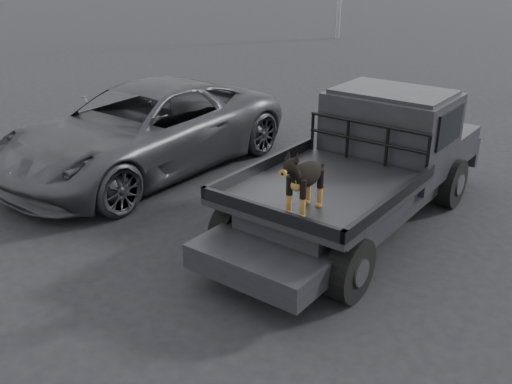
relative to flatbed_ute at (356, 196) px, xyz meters
The scene contains 6 objects.
ground 2.10m from the flatbed_ute, 112.69° to the right, with size 120.00×120.00×0.00m, color black.
flatbed_ute is the anchor object (origin of this frame).
ute_cab 1.31m from the flatbed_ute, 90.00° to the left, with size 1.72×1.30×0.88m, color black, non-canonical shape.
headache_rack 0.76m from the flatbed_ute, 90.00° to the left, with size 1.80×0.08×0.55m, color black, non-canonical shape.
dog 1.88m from the flatbed_ute, 83.71° to the right, with size 0.32×0.60×0.74m, color black, non-canonical shape.
parked_suv 4.07m from the flatbed_ute, behind, with size 2.51×5.45×1.51m, color #323337.
Camera 1 is at (4.09, -4.83, 3.67)m, focal length 40.00 mm.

